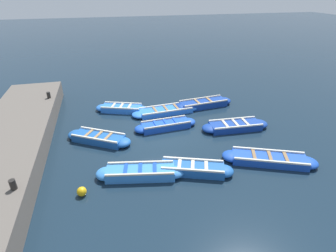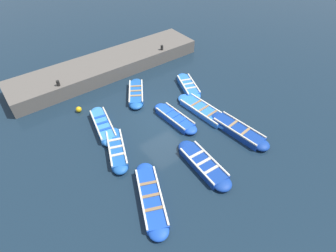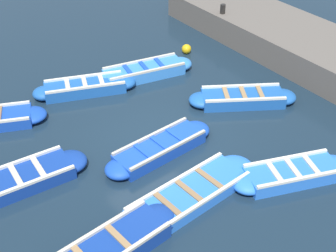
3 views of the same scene
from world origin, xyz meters
name	(u,v)px [view 3 (image 3 of 3)]	position (x,y,z in m)	size (l,w,h in m)	color
ground_plane	(160,140)	(0.00, 0.00, 0.00)	(120.00, 120.00, 0.00)	#162838
boat_end_of_row	(17,181)	(3.89, -0.50, 0.18)	(3.66, 1.15, 0.41)	navy
boat_outer_right	(189,196)	(0.81, 2.33, 0.15)	(4.14, 1.26, 0.36)	blue
boat_near_quay	(160,148)	(0.35, 0.49, 0.17)	(3.40, 1.02, 0.41)	#1947B7
boat_alongside	(292,174)	(-1.70, 3.25, 0.18)	(3.24, 1.86, 0.41)	blue
boat_inner_gap	(144,72)	(-1.58, -3.16, 0.19)	(3.58, 1.46, 0.45)	#3884E0
boat_drifting	(243,98)	(-3.12, -0.01, 0.18)	(3.26, 2.44, 0.42)	#1E59AD
boat_centre	(85,87)	(0.49, -3.43, 0.19)	(3.32, 1.85, 0.43)	#1E59AD
quay_wall	(325,56)	(-6.90, 0.00, 0.49)	(3.05, 13.96, 0.98)	#605951
bollard_north	(223,9)	(-5.73, -3.98, 1.15)	(0.20, 0.20, 0.35)	black
buoy_orange_near	(186,49)	(-3.79, -3.69, 0.17)	(0.35, 0.35, 0.35)	#EAB214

